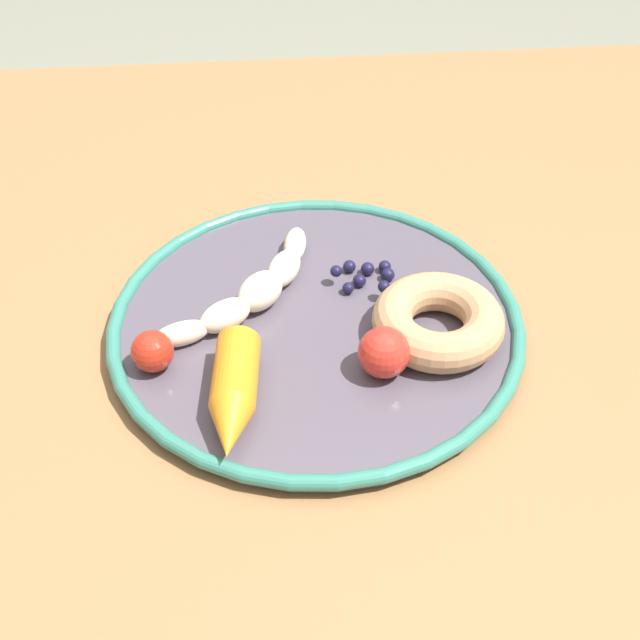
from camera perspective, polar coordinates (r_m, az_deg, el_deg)
name	(u,v)px	position (r m, az deg, el deg)	size (l,w,h in m)	color
dining_table	(313,373)	(0.78, -0.45, -3.63)	(1.01, 0.97, 0.72)	olive
plate	(320,323)	(0.69, 0.00, -0.18)	(0.34, 0.34, 0.02)	#4F4853
banana	(253,290)	(0.70, -4.55, 2.05)	(0.14, 0.15, 0.03)	beige
carrot_orange	(233,395)	(0.61, -5.92, -5.10)	(0.04, 0.12, 0.03)	orange
donut	(438,321)	(0.67, 8.03, -0.07)	(0.11, 0.11, 0.03)	tan
blueberry_pile	(366,274)	(0.72, 3.15, 3.11)	(0.06, 0.05, 0.02)	#191638
tomato_near	(152,351)	(0.65, -11.32, -2.10)	(0.03, 0.03, 0.03)	red
tomato_mid	(384,352)	(0.63, 4.38, -2.21)	(0.04, 0.04, 0.04)	red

